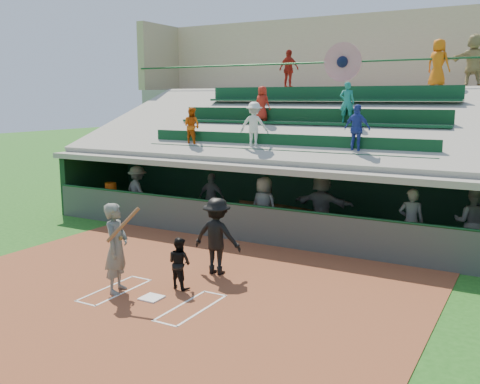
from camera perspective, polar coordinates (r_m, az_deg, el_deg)
The scene contains 22 objects.
ground at distance 11.74m, azimuth -9.40°, elevation -11.23°, with size 100.00×100.00×0.00m, color #1E5818.
dirt_slab at distance 12.10m, azimuth -7.90°, elevation -10.48°, with size 11.00×9.00×0.02m, color brown.
home_plate at distance 11.73m, azimuth -9.41°, elevation -11.07°, with size 0.43×0.43×0.03m, color white.
batters_box_chalk at distance 11.73m, azimuth -9.41°, elevation -11.13°, with size 2.65×1.85×0.01m.
dugout_floor at distance 17.26m, azimuth 4.74°, elevation -4.13°, with size 16.00×3.50×0.04m, color gray.
concourse_slab at distance 23.13m, azimuth 11.83°, elevation 5.02°, with size 20.00×3.00×4.60m, color gray.
grandstand at distance 20.32m, azimuth 9.25°, elevation 4.33°, with size 20.40×10.40×7.80m.
batter_at_plate at distance 11.97m, azimuth -13.04°, elevation -5.81°, with size 0.97×0.84×1.98m.
catcher at distance 12.07m, azimuth -6.48°, elevation -7.52°, with size 0.57×0.44×1.17m, color black.
home_umpire at distance 12.90m, azimuth -2.47°, elevation -4.71°, with size 1.20×0.69×1.86m, color black.
dugout_bench at distance 18.32m, azimuth 5.99°, elevation -2.50°, with size 15.75×0.47×0.47m, color brown.
white_table at distance 20.06m, azimuth -13.39°, elevation -1.22°, with size 0.86×0.64×0.75m, color white.
water_cooler at distance 19.92m, azimuth -13.62°, elevation 0.39°, with size 0.41×0.41×0.41m, color #E2540D.
dugout_player_a at distance 19.26m, azimuth -10.86°, elevation 0.04°, with size 1.18×0.68×1.83m, color #565954.
dugout_player_b at distance 18.31m, azimuth -3.02°, elevation -0.57°, with size 0.97×0.41×1.66m, color #5D605A.
dugout_player_c at distance 16.37m, azimuth 2.57°, elevation -1.54°, with size 0.89×0.58×1.82m, color #5F615C.
dugout_player_d at distance 16.20m, azimuth 8.71°, elevation -1.45°, with size 1.85×0.59×2.00m, color #50534E.
dugout_player_e at distance 15.08m, azimuth 17.76°, elevation -3.04°, with size 0.66×0.43×1.81m, color #575A55.
dugout_player_f at distance 15.32m, azimuth 23.51°, elevation -3.00°, with size 0.93×0.73×1.92m, color #52534F.
concourse_staff_a at distance 23.02m, azimuth 5.24°, elevation 12.91°, with size 0.95×0.39×1.61m, color #AE1F13.
concourse_staff_b at distance 20.83m, azimuth 20.39°, elevation 12.76°, with size 0.83×0.54×1.70m, color #CF610C.
concourse_staff_c at distance 21.55m, azimuth 23.66°, elevation 12.71°, with size 1.76×0.56×1.90m, color tan.
Camera 1 is at (6.92, -8.49, 4.23)m, focal length 40.00 mm.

